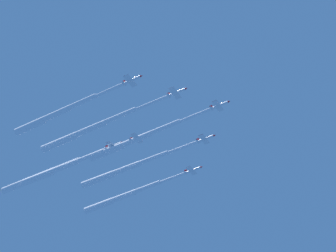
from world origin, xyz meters
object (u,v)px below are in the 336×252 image
at_px(jet_starboard_outer, 40,176).
at_px(jet_port_outer, 62,168).
at_px(jet_port_mid, 121,197).
at_px(jet_port_inner, 123,170).
at_px(jet_starboard_inner, 87,130).
at_px(jet_starboard_mid, 54,115).
at_px(jet_lead, 133,141).

bearing_deg(jet_starboard_outer, jet_port_outer, -179.75).
height_order(jet_port_mid, jet_port_outer, jet_port_mid).
bearing_deg(jet_port_inner, jet_starboard_outer, 23.29).
bearing_deg(jet_starboard_inner, jet_starboard_mid, 67.49).
height_order(jet_port_inner, jet_starboard_mid, jet_port_inner).
distance_m(jet_port_mid, jet_starboard_outer, 43.88).
bearing_deg(jet_starboard_mid, jet_starboard_inner, -112.51).
bearing_deg(jet_port_outer, jet_starboard_outer, 0.25).
relative_size(jet_port_mid, jet_starboard_mid, 1.03).
height_order(jet_lead, jet_starboard_inner, jet_lead).
distance_m(jet_port_inner, jet_port_mid, 19.75).
relative_size(jet_port_inner, jet_starboard_outer, 1.03).
bearing_deg(jet_port_mid, jet_starboard_inner, 103.50).
relative_size(jet_starboard_inner, jet_starboard_mid, 1.15).
xyz_separation_m(jet_port_inner, jet_starboard_outer, (40.28, 17.34, 0.93)).
height_order(jet_port_inner, jet_starboard_inner, jet_port_inner).
bearing_deg(jet_port_mid, jet_starboard_mid, 94.26).
xyz_separation_m(jet_starboard_inner, jet_starboard_outer, (39.87, -13.71, 1.83)).
bearing_deg(jet_port_inner, jet_starboard_inner, 89.23).
bearing_deg(jet_starboard_inner, jet_port_mid, -76.50).
distance_m(jet_starboard_inner, jet_starboard_mid, 17.27).
distance_m(jet_starboard_inner, jet_starboard_outer, 42.20).
distance_m(jet_starboard_inner, jet_port_mid, 48.30).
xyz_separation_m(jet_port_mid, jet_port_outer, (14.12, 33.19, -0.15)).
xyz_separation_m(jet_port_outer, jet_starboard_outer, (14.47, 0.06, 1.62)).
bearing_deg(jet_starboard_mid, jet_port_outer, -57.64).
relative_size(jet_lead, jet_starboard_outer, 1.03).
relative_size(jet_port_mid, jet_port_outer, 0.96).
relative_size(jet_lead, jet_starboard_inner, 0.96).
relative_size(jet_port_inner, jet_port_mid, 1.07).
relative_size(jet_starboard_inner, jet_starboard_outer, 1.07).
xyz_separation_m(jet_port_inner, jet_port_mid, (11.69, -15.91, -0.53)).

